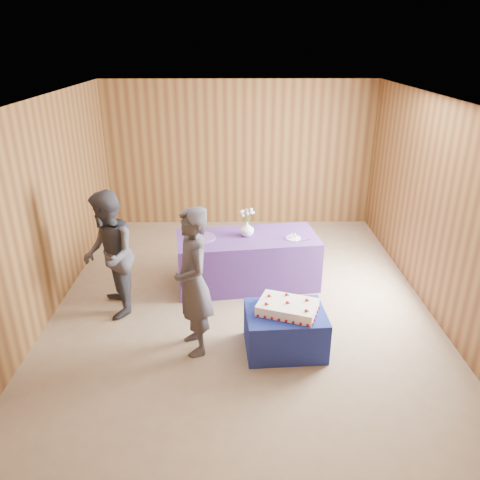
{
  "coord_description": "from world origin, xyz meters",
  "views": [
    {
      "loc": [
        -0.1,
        -5.66,
        3.35
      ],
      "look_at": [
        -0.03,
        0.1,
        0.86
      ],
      "focal_mm": 35.0,
      "sensor_mm": 36.0,
      "label": 1
    }
  ],
  "objects_px": {
    "guest_left": "(193,282)",
    "sheet_cake": "(287,307)",
    "serving_table": "(247,260)",
    "guest_right": "(109,255)",
    "cake_table": "(285,330)",
    "vase": "(247,229)"
  },
  "relations": [
    {
      "from": "cake_table",
      "to": "serving_table",
      "type": "height_order",
      "value": "serving_table"
    },
    {
      "from": "serving_table",
      "to": "sheet_cake",
      "type": "xyz_separation_m",
      "value": [
        0.41,
        -1.6,
        0.18
      ]
    },
    {
      "from": "vase",
      "to": "guest_left",
      "type": "relative_size",
      "value": 0.12
    },
    {
      "from": "serving_table",
      "to": "guest_right",
      "type": "bearing_deg",
      "value": -163.68
    },
    {
      "from": "cake_table",
      "to": "serving_table",
      "type": "bearing_deg",
      "value": 100.22
    },
    {
      "from": "sheet_cake",
      "to": "guest_right",
      "type": "distance_m",
      "value": 2.35
    },
    {
      "from": "cake_table",
      "to": "vase",
      "type": "distance_m",
      "value": 1.79
    },
    {
      "from": "cake_table",
      "to": "guest_left",
      "type": "bearing_deg",
      "value": 174.77
    },
    {
      "from": "serving_table",
      "to": "sheet_cake",
      "type": "relative_size",
      "value": 2.54
    },
    {
      "from": "sheet_cake",
      "to": "guest_left",
      "type": "height_order",
      "value": "guest_left"
    },
    {
      "from": "cake_table",
      "to": "guest_left",
      "type": "relative_size",
      "value": 0.52
    },
    {
      "from": "serving_table",
      "to": "guest_left",
      "type": "relative_size",
      "value": 1.15
    },
    {
      "from": "serving_table",
      "to": "guest_right",
      "type": "relative_size",
      "value": 1.2
    },
    {
      "from": "cake_table",
      "to": "guest_right",
      "type": "distance_m",
      "value": 2.39
    },
    {
      "from": "sheet_cake",
      "to": "vase",
      "type": "xyz_separation_m",
      "value": [
        -0.42,
        1.64,
        0.3
      ]
    },
    {
      "from": "cake_table",
      "to": "guest_right",
      "type": "xyz_separation_m",
      "value": [
        -2.16,
        0.82,
        0.58
      ]
    },
    {
      "from": "cake_table",
      "to": "serving_table",
      "type": "distance_m",
      "value": 1.66
    },
    {
      "from": "guest_left",
      "to": "sheet_cake",
      "type": "bearing_deg",
      "value": 69.93
    },
    {
      "from": "cake_table",
      "to": "serving_table",
      "type": "xyz_separation_m",
      "value": [
        -0.39,
        1.6,
        0.12
      ]
    },
    {
      "from": "vase",
      "to": "guest_left",
      "type": "bearing_deg",
      "value": -111.61
    },
    {
      "from": "serving_table",
      "to": "guest_right",
      "type": "xyz_separation_m",
      "value": [
        -1.77,
        -0.78,
        0.46
      ]
    },
    {
      "from": "guest_right",
      "to": "guest_left",
      "type": "bearing_deg",
      "value": 37.34
    }
  ]
}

